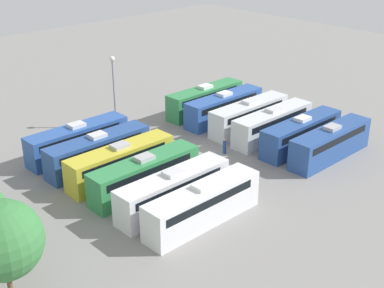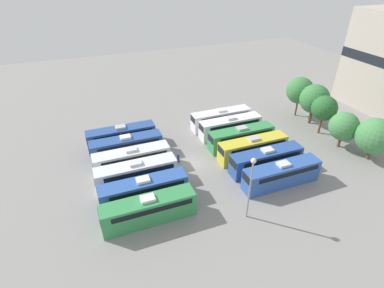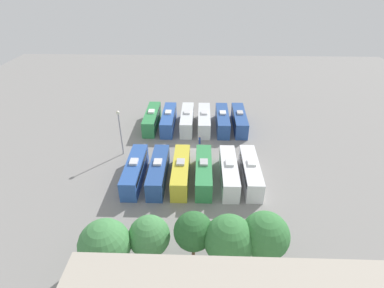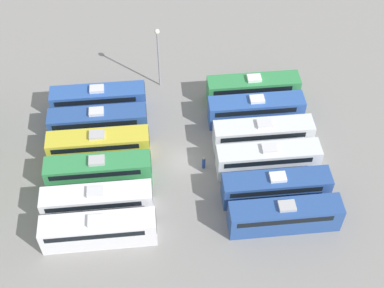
{
  "view_description": "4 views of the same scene",
  "coord_description": "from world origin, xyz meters",
  "px_view_note": "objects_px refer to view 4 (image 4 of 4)",
  "views": [
    {
      "loc": [
        -35.01,
        34.57,
        23.3
      ],
      "look_at": [
        0.46,
        1.16,
        1.57
      ],
      "focal_mm": 50.0,
      "sensor_mm": 36.0,
      "label": 1
    },
    {
      "loc": [
        34.19,
        -13.58,
        25.97
      ],
      "look_at": [
        -1.57,
        0.35,
        2.33
      ],
      "focal_mm": 28.0,
      "sensor_mm": 36.0,
      "label": 2
    },
    {
      "loc": [
        -1.09,
        46.09,
        28.87
      ],
      "look_at": [
        0.34,
        1.59,
        2.12
      ],
      "focal_mm": 28.0,
      "sensor_mm": 36.0,
      "label": 3
    },
    {
      "loc": [
        -36.49,
        2.66,
        44.8
      ],
      "look_at": [
        0.69,
        -1.0,
        2.04
      ],
      "focal_mm": 50.0,
      "sensor_mm": 36.0,
      "label": 4
    }
  ],
  "objects_px": {
    "worker_person": "(204,163)",
    "light_pole": "(158,49)",
    "bus_10": "(98,122)",
    "bus_4": "(256,109)",
    "bus_8": "(98,170)",
    "bus_1": "(276,187)",
    "bus_7": "(97,201)",
    "bus_5": "(253,88)",
    "bus_9": "(98,145)",
    "bus_2": "(268,158)",
    "bus_11": "(98,99)",
    "bus_0": "(285,215)",
    "bus_3": "(263,134)",
    "bus_6": "(98,230)"
  },
  "relations": [
    {
      "from": "worker_person",
      "to": "light_pole",
      "type": "height_order",
      "value": "light_pole"
    },
    {
      "from": "bus_10",
      "to": "light_pole",
      "type": "bearing_deg",
      "value": -45.11
    },
    {
      "from": "bus_4",
      "to": "bus_8",
      "type": "relative_size",
      "value": 1.0
    },
    {
      "from": "bus_1",
      "to": "bus_7",
      "type": "bearing_deg",
      "value": 90.01
    },
    {
      "from": "bus_5",
      "to": "bus_4",
      "type": "bearing_deg",
      "value": 175.33
    },
    {
      "from": "bus_7",
      "to": "bus_9",
      "type": "distance_m",
      "value": 7.35
    },
    {
      "from": "bus_2",
      "to": "bus_8",
      "type": "bearing_deg",
      "value": 89.62
    },
    {
      "from": "light_pole",
      "to": "bus_11",
      "type": "bearing_deg",
      "value": 116.42
    },
    {
      "from": "bus_8",
      "to": "bus_1",
      "type": "bearing_deg",
      "value": -102.25
    },
    {
      "from": "bus_2",
      "to": "bus_9",
      "type": "relative_size",
      "value": 1.0
    },
    {
      "from": "bus_0",
      "to": "worker_person",
      "type": "height_order",
      "value": "bus_0"
    },
    {
      "from": "bus_3",
      "to": "bus_4",
      "type": "bearing_deg",
      "value": 1.8
    },
    {
      "from": "bus_0",
      "to": "bus_8",
      "type": "bearing_deg",
      "value": 67.8
    },
    {
      "from": "bus_5",
      "to": "bus_11",
      "type": "height_order",
      "value": "same"
    },
    {
      "from": "bus_2",
      "to": "bus_8",
      "type": "distance_m",
      "value": 17.65
    },
    {
      "from": "worker_person",
      "to": "bus_4",
      "type": "bearing_deg",
      "value": -45.92
    },
    {
      "from": "bus_3",
      "to": "bus_10",
      "type": "height_order",
      "value": "same"
    },
    {
      "from": "bus_3",
      "to": "bus_5",
      "type": "bearing_deg",
      "value": -1.3
    },
    {
      "from": "bus_7",
      "to": "worker_person",
      "type": "relative_size",
      "value": 6.72
    },
    {
      "from": "worker_person",
      "to": "bus_5",
      "type": "bearing_deg",
      "value": -34.97
    },
    {
      "from": "bus_5",
      "to": "bus_7",
      "type": "bearing_deg",
      "value": 128.84
    },
    {
      "from": "bus_11",
      "to": "worker_person",
      "type": "xyz_separation_m",
      "value": [
        -9.87,
        -11.18,
        -0.98
      ]
    },
    {
      "from": "bus_1",
      "to": "bus_5",
      "type": "height_order",
      "value": "same"
    },
    {
      "from": "bus_4",
      "to": "bus_7",
      "type": "xyz_separation_m",
      "value": [
        -11.01,
        17.7,
        0.0
      ]
    },
    {
      "from": "bus_2",
      "to": "light_pole",
      "type": "xyz_separation_m",
      "value": [
        14.33,
        10.52,
        3.88
      ]
    },
    {
      "from": "bus_1",
      "to": "bus_2",
      "type": "height_order",
      "value": "same"
    },
    {
      "from": "bus_0",
      "to": "bus_9",
      "type": "relative_size",
      "value": 1.0
    },
    {
      "from": "bus_11",
      "to": "bus_6",
      "type": "bearing_deg",
      "value": -178.98
    },
    {
      "from": "bus_6",
      "to": "bus_9",
      "type": "relative_size",
      "value": 1.0
    },
    {
      "from": "bus_1",
      "to": "bus_3",
      "type": "height_order",
      "value": "same"
    },
    {
      "from": "bus_3",
      "to": "worker_person",
      "type": "distance_m",
      "value": 7.33
    },
    {
      "from": "bus_7",
      "to": "bus_8",
      "type": "xyz_separation_m",
      "value": [
        3.85,
        -0.05,
        0.0
      ]
    },
    {
      "from": "bus_11",
      "to": "worker_person",
      "type": "bearing_deg",
      "value": -131.43
    },
    {
      "from": "bus_3",
      "to": "bus_9",
      "type": "relative_size",
      "value": 1.0
    },
    {
      "from": "bus_2",
      "to": "bus_9",
      "type": "bearing_deg",
      "value": 78.44
    },
    {
      "from": "bus_8",
      "to": "worker_person",
      "type": "relative_size",
      "value": 6.72
    },
    {
      "from": "bus_5",
      "to": "bus_8",
      "type": "bearing_deg",
      "value": 120.66
    },
    {
      "from": "bus_8",
      "to": "bus_9",
      "type": "xyz_separation_m",
      "value": [
        3.5,
        0.04,
        0.0
      ]
    },
    {
      "from": "bus_0",
      "to": "bus_10",
      "type": "distance_m",
      "value": 23.0
    },
    {
      "from": "bus_3",
      "to": "bus_0",
      "type": "bearing_deg",
      "value": -179.36
    },
    {
      "from": "bus_7",
      "to": "bus_10",
      "type": "bearing_deg",
      "value": 0.59
    },
    {
      "from": "bus_4",
      "to": "bus_11",
      "type": "distance_m",
      "value": 18.16
    },
    {
      "from": "bus_6",
      "to": "bus_10",
      "type": "xyz_separation_m",
      "value": [
        14.12,
        0.29,
        0.0
      ]
    },
    {
      "from": "bus_0",
      "to": "light_pole",
      "type": "distance_m",
      "value": 24.36
    },
    {
      "from": "bus_1",
      "to": "bus_11",
      "type": "xyz_separation_m",
      "value": [
        14.43,
        17.91,
        0.0
      ]
    },
    {
      "from": "bus_2",
      "to": "light_pole",
      "type": "bearing_deg",
      "value": 36.29
    },
    {
      "from": "bus_11",
      "to": "bus_7",
      "type": "bearing_deg",
      "value": -179.48
    },
    {
      "from": "bus_2",
      "to": "bus_11",
      "type": "height_order",
      "value": "same"
    },
    {
      "from": "bus_2",
      "to": "bus_6",
      "type": "distance_m",
      "value": 18.88
    },
    {
      "from": "bus_3",
      "to": "bus_4",
      "type": "relative_size",
      "value": 1.0
    }
  ]
}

